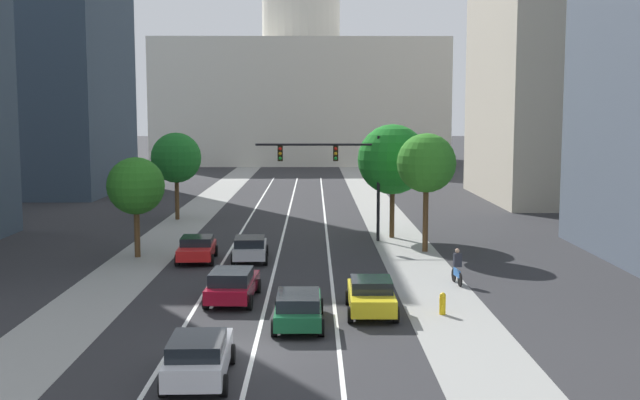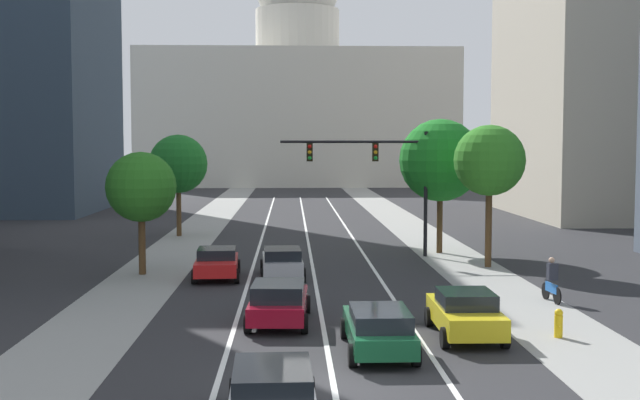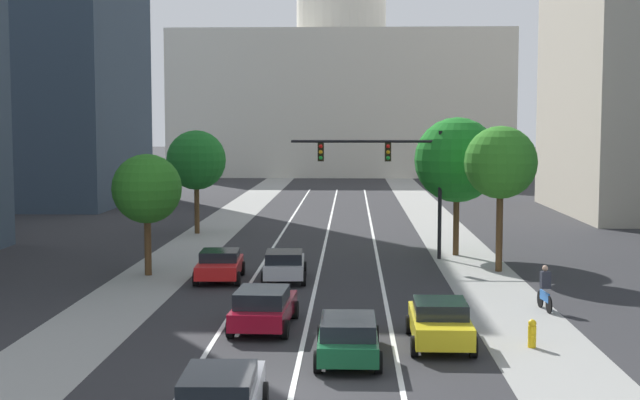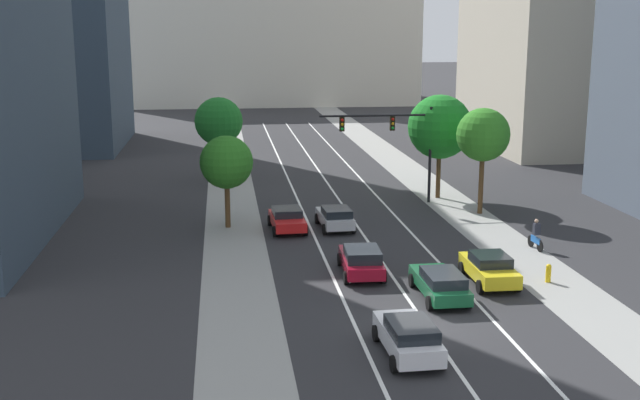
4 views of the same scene
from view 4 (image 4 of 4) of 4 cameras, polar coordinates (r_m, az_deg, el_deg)
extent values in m
plane|color=#2B2B2D|center=(71.07, -0.49, 2.71)|extent=(400.00, 400.00, 0.00)
cube|color=gray|center=(65.68, -6.54, 1.83)|extent=(3.47, 130.00, 0.01)
cube|color=gray|center=(67.52, 6.39, 2.13)|extent=(3.47, 130.00, 0.01)
cube|color=white|center=(56.12, -1.66, 0.10)|extent=(0.16, 90.00, 0.01)
cube|color=white|center=(56.46, 1.28, 0.18)|extent=(0.16, 90.00, 0.01)
cube|color=white|center=(56.95, 4.17, 0.25)|extent=(0.16, 90.00, 0.01)
cube|color=beige|center=(131.35, -3.68, 11.35)|extent=(44.95, 24.61, 19.19)
cube|color=silver|center=(29.92, 6.35, -9.90)|extent=(1.84, 4.31, 0.68)
cube|color=black|center=(29.26, 6.64, -9.23)|extent=(1.65, 2.30, 0.46)
cylinder|color=black|center=(31.15, 4.09, -9.59)|extent=(0.24, 0.65, 0.64)
cylinder|color=black|center=(31.56, 7.19, -9.37)|extent=(0.24, 0.65, 0.64)
cylinder|color=black|center=(28.56, 5.39, -11.74)|extent=(0.24, 0.65, 0.64)
cylinder|color=black|center=(29.00, 8.77, -11.44)|extent=(0.24, 0.65, 0.64)
cube|color=#B2B5BA|center=(47.75, 1.08, -1.34)|extent=(1.90, 4.07, 0.61)
cube|color=black|center=(47.06, 1.21, -0.87)|extent=(1.68, 2.14, 0.47)
cylinder|color=black|center=(48.97, -0.21, -1.35)|extent=(0.25, 0.65, 0.64)
cylinder|color=black|center=(49.28, 1.76, -1.27)|extent=(0.25, 0.65, 0.64)
cylinder|color=black|center=(46.37, 0.34, -2.14)|extent=(0.25, 0.65, 0.64)
cylinder|color=black|center=(46.69, 2.42, -2.05)|extent=(0.25, 0.65, 0.64)
cube|color=#14512D|center=(36.16, 8.62, -6.06)|extent=(1.73, 4.64, 0.57)
cube|color=black|center=(35.47, 8.90, -5.56)|extent=(1.59, 2.40, 0.47)
cylinder|color=black|center=(37.47, 6.68, -5.80)|extent=(0.22, 0.64, 0.64)
cylinder|color=black|center=(37.92, 9.21, -5.66)|extent=(0.22, 0.64, 0.64)
cylinder|color=black|center=(34.59, 7.94, -7.40)|extent=(0.22, 0.64, 0.64)
cylinder|color=black|center=(35.07, 10.67, -7.22)|extent=(0.22, 0.64, 0.64)
cube|color=yellow|center=(38.53, 12.13, -4.97)|extent=(1.82, 4.25, 0.66)
cube|color=black|center=(38.26, 12.22, -4.21)|extent=(1.65, 1.93, 0.48)
cylinder|color=black|center=(39.67, 10.23, -4.88)|extent=(0.23, 0.64, 0.64)
cylinder|color=black|center=(40.20, 12.66, -4.75)|extent=(0.23, 0.64, 0.64)
cylinder|color=black|center=(37.06, 11.50, -6.18)|extent=(0.23, 0.64, 0.64)
cylinder|color=black|center=(37.63, 14.08, -6.02)|extent=(0.23, 0.64, 0.64)
cube|color=maroon|center=(39.07, 2.99, -4.51)|extent=(2.01, 4.51, 0.59)
cube|color=black|center=(38.44, 3.09, -3.92)|extent=(1.76, 2.29, 0.54)
cylinder|color=black|center=(40.48, 1.44, -4.32)|extent=(0.25, 0.65, 0.64)
cylinder|color=black|center=(40.70, 3.98, -4.26)|extent=(0.25, 0.65, 0.64)
cylinder|color=black|center=(37.62, 1.91, -5.64)|extent=(0.25, 0.65, 0.64)
cylinder|color=black|center=(37.86, 4.64, -5.56)|extent=(0.25, 0.65, 0.64)
cube|color=red|center=(47.31, -2.39, -1.50)|extent=(2.01, 4.15, 0.58)
cube|color=black|center=(47.28, -2.41, -0.86)|extent=(1.76, 2.01, 0.45)
cylinder|color=black|center=(48.61, -3.66, -1.49)|extent=(0.25, 0.65, 0.64)
cylinder|color=black|center=(48.83, -1.55, -1.40)|extent=(0.25, 0.65, 0.64)
cylinder|color=black|center=(45.94, -3.28, -2.30)|extent=(0.25, 0.65, 0.64)
cylinder|color=black|center=(46.18, -1.04, -2.21)|extent=(0.25, 0.65, 0.64)
cylinder|color=black|center=(54.94, 7.96, 3.24)|extent=(0.20, 0.20, 6.65)
cylinder|color=black|center=(53.70, 4.05, 6.11)|extent=(7.71, 0.14, 0.14)
cube|color=black|center=(54.00, 5.25, 5.54)|extent=(0.32, 0.28, 0.96)
sphere|color=red|center=(53.82, 5.29, 5.84)|extent=(0.20, 0.20, 0.20)
sphere|color=orange|center=(53.85, 5.29, 5.52)|extent=(0.20, 0.20, 0.20)
sphere|color=green|center=(53.89, 5.28, 5.20)|extent=(0.20, 0.20, 0.20)
cube|color=black|center=(53.36, 1.60, 5.50)|extent=(0.32, 0.28, 0.96)
sphere|color=red|center=(53.18, 1.62, 5.81)|extent=(0.20, 0.20, 0.20)
sphere|color=orange|center=(53.22, 1.62, 5.48)|extent=(0.20, 0.20, 0.20)
sphere|color=green|center=(53.25, 1.62, 5.16)|extent=(0.20, 0.20, 0.20)
cylinder|color=yellow|center=(39.42, 16.18, -5.25)|extent=(0.26, 0.26, 0.70)
sphere|color=yellow|center=(39.30, 16.22, -4.65)|extent=(0.26, 0.26, 0.26)
cylinder|color=yellow|center=(39.27, 16.28, -5.27)|extent=(0.10, 0.12, 0.10)
cylinder|color=black|center=(44.47, 15.62, -3.24)|extent=(0.11, 0.66, 0.66)
cylinder|color=black|center=(45.35, 15.00, -2.90)|extent=(0.11, 0.66, 0.66)
cube|color=#1959B2|center=(44.85, 15.32, -2.80)|extent=(0.16, 1.00, 0.36)
cube|color=#262833|center=(44.66, 15.40, -2.03)|extent=(0.39, 0.31, 0.64)
sphere|color=tan|center=(44.61, 15.39, -1.48)|extent=(0.22, 0.22, 0.22)
cylinder|color=#51381E|center=(48.14, -6.71, -0.29)|extent=(0.32, 0.32, 2.91)
sphere|color=#29711F|center=(47.65, -6.79, 2.74)|extent=(3.21, 3.21, 3.21)
cylinder|color=#51381E|center=(52.34, 11.57, 1.17)|extent=(0.32, 0.32, 4.00)
sphere|color=#317F23|center=(51.83, 11.72, 4.65)|extent=(3.44, 3.44, 3.44)
cylinder|color=#51381E|center=(63.19, -7.27, 2.95)|extent=(0.32, 0.32, 3.38)
sphere|color=#1C6A24|center=(62.77, -7.34, 5.67)|extent=(3.79, 3.79, 3.79)
cylinder|color=#51381E|center=(56.74, 8.56, 1.91)|extent=(0.32, 0.32, 3.53)
sphere|color=#1C7822|center=(56.23, 8.67, 5.26)|extent=(4.52, 4.52, 4.52)
camera|label=1|loc=(11.57, 58.30, -13.22)|focal=43.45mm
camera|label=2|loc=(13.86, 25.22, -14.39)|focal=44.82mm
camera|label=3|loc=(13.08, 42.93, -13.28)|focal=48.92mm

